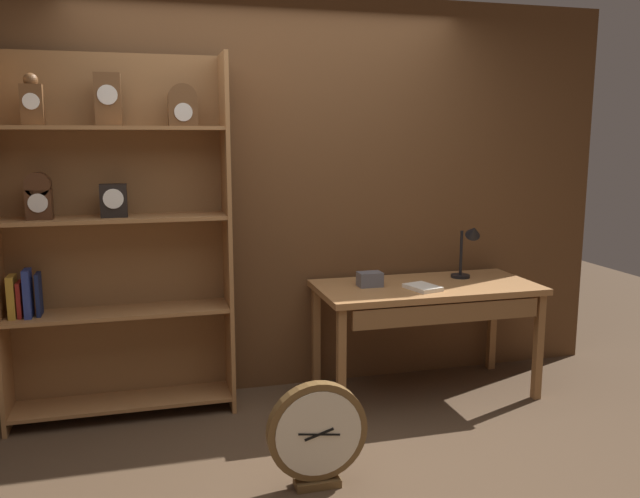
# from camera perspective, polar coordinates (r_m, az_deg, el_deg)

# --- Properties ---
(ground_plane) EXTENTS (10.00, 10.00, 0.00)m
(ground_plane) POSITION_cam_1_polar(r_m,az_deg,el_deg) (3.46, 0.55, -19.55)
(ground_plane) COLOR #4C3826
(back_wood_panel) EXTENTS (4.80, 0.05, 2.60)m
(back_wood_panel) POSITION_cam_1_polar(r_m,az_deg,el_deg) (4.32, -4.19, 4.54)
(back_wood_panel) COLOR brown
(back_wood_panel) RESTS_ON ground
(bookshelf) EXTENTS (1.34, 0.33, 2.18)m
(bookshelf) POSITION_cam_1_polar(r_m,az_deg,el_deg) (4.05, -17.76, 1.31)
(bookshelf) COLOR #9E6B3D
(bookshelf) RESTS_ON ground
(workbench) EXTENTS (1.44, 0.68, 0.74)m
(workbench) POSITION_cam_1_polar(r_m,az_deg,el_deg) (4.30, 9.41, -4.18)
(workbench) COLOR #9E6B3D
(workbench) RESTS_ON ground
(desk_lamp) EXTENTS (0.19, 0.19, 0.39)m
(desk_lamp) POSITION_cam_1_polar(r_m,az_deg,el_deg) (4.51, 12.91, 0.29)
(desk_lamp) COLOR black
(desk_lamp) RESTS_ON workbench
(toolbox_small) EXTENTS (0.15, 0.11, 0.09)m
(toolbox_small) POSITION_cam_1_polar(r_m,az_deg,el_deg) (4.20, 4.39, -2.66)
(toolbox_small) COLOR #595960
(toolbox_small) RESTS_ON workbench
(open_repair_manual) EXTENTS (0.21, 0.25, 0.02)m
(open_repair_manual) POSITION_cam_1_polar(r_m,az_deg,el_deg) (4.17, 8.99, -3.34)
(open_repair_manual) COLOR silver
(open_repair_manual) RESTS_ON workbench
(round_clock_large) EXTENTS (0.50, 0.11, 0.54)m
(round_clock_large) POSITION_cam_1_polar(r_m,az_deg,el_deg) (3.28, -0.24, -15.93)
(round_clock_large) COLOR brown
(round_clock_large) RESTS_ON ground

